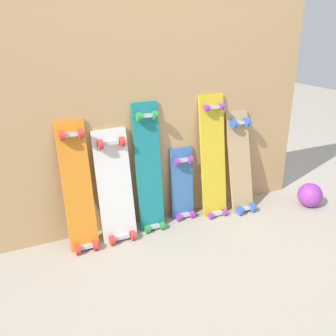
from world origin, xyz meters
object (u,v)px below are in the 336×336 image
at_px(skateboard_orange, 78,192).
at_px(skateboard_teal, 149,173).
at_px(skateboard_white, 115,191).
at_px(skateboard_yellow, 213,162).
at_px(skateboard_natural, 241,166).
at_px(rubber_ball, 310,195).
at_px(skateboard_blue, 182,188).

distance_m(skateboard_orange, skateboard_teal, 0.51).
height_order(skateboard_white, skateboard_yellow, skateboard_yellow).
bearing_deg(skateboard_natural, skateboard_white, 179.24).
height_order(skateboard_white, rubber_ball, skateboard_white).
height_order(skateboard_orange, rubber_ball, skateboard_orange).
relative_size(skateboard_yellow, rubber_ball, 5.04).
bearing_deg(rubber_ball, skateboard_teal, 168.25).
relative_size(skateboard_teal, skateboard_yellow, 0.98).
xyz_separation_m(skateboard_orange, skateboard_yellow, (1.03, 0.02, 0.04)).
height_order(skateboard_teal, skateboard_natural, skateboard_teal).
height_order(skateboard_orange, skateboard_white, skateboard_orange).
relative_size(skateboard_teal, rubber_ball, 4.96).
bearing_deg(skateboard_yellow, rubber_ball, -18.60).
bearing_deg(skateboard_white, rubber_ball, -8.95).
xyz_separation_m(skateboard_teal, skateboard_yellow, (0.52, -0.01, 0.00)).
bearing_deg(skateboard_orange, skateboard_blue, 4.29).
xyz_separation_m(skateboard_white, skateboard_yellow, (0.78, 0.02, 0.08)).
relative_size(skateboard_orange, rubber_ball, 4.59).
height_order(skateboard_blue, rubber_ball, skateboard_blue).
distance_m(skateboard_yellow, skateboard_natural, 0.25).
bearing_deg(skateboard_orange, skateboard_yellow, 1.18).
relative_size(skateboard_teal, skateboard_blue, 1.59).
relative_size(skateboard_blue, rubber_ball, 3.12).
bearing_deg(skateboard_natural, skateboard_teal, 177.10).
xyz_separation_m(skateboard_teal, skateboard_blue, (0.28, 0.03, -0.18)).
distance_m(skateboard_white, rubber_ball, 1.59).
bearing_deg(skateboard_natural, rubber_ball, -23.26).
bearing_deg(skateboard_orange, skateboard_teal, 3.46).
distance_m(skateboard_white, skateboard_teal, 0.27).
distance_m(skateboard_orange, skateboard_yellow, 1.03).
bearing_deg(skateboard_teal, skateboard_yellow, -1.03).
height_order(skateboard_orange, skateboard_natural, skateboard_orange).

